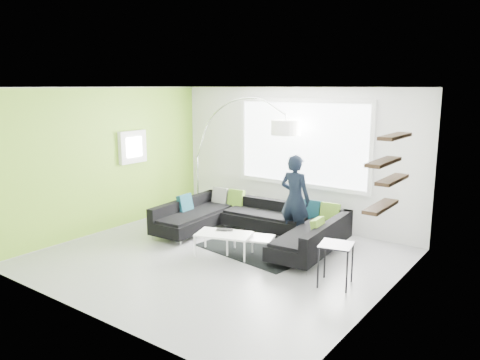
# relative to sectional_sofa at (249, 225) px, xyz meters

# --- Properties ---
(ground) EXTENTS (5.50, 5.50, 0.00)m
(ground) POSITION_rel_sectional_sofa_xyz_m (0.08, -1.04, -0.31)
(ground) COLOR gray
(ground) RESTS_ON ground
(room_shell) EXTENTS (5.54, 5.04, 2.82)m
(room_shell) POSITION_rel_sectional_sofa_xyz_m (0.12, -0.83, 1.50)
(room_shell) COLOR silver
(room_shell) RESTS_ON ground
(sectional_sofa) EXTENTS (3.35, 2.20, 0.70)m
(sectional_sofa) POSITION_rel_sectional_sofa_xyz_m (0.00, 0.00, 0.00)
(sectional_sofa) COLOR black
(sectional_sofa) RESTS_ON ground
(rug) EXTENTS (2.11, 1.66, 0.01)m
(rug) POSITION_rel_sectional_sofa_xyz_m (0.39, -0.23, -0.30)
(rug) COLOR black
(rug) RESTS_ON ground
(coffee_table) EXTENTS (1.33, 1.03, 0.39)m
(coffee_table) POSITION_rel_sectional_sofa_xyz_m (0.26, -0.73, -0.11)
(coffee_table) COLOR white
(coffee_table) RESTS_ON ground
(arc_lamp) EXTENTS (2.41, 0.63, 2.61)m
(arc_lamp) POSITION_rel_sectional_sofa_xyz_m (-1.94, 0.78, 1.00)
(arc_lamp) COLOR white
(arc_lamp) RESTS_ON ground
(side_table) EXTENTS (0.54, 0.54, 0.62)m
(side_table) POSITION_rel_sectional_sofa_xyz_m (2.13, -0.88, 0.00)
(side_table) COLOR black
(side_table) RESTS_ON ground
(person) EXTENTS (0.61, 0.42, 1.62)m
(person) POSITION_rel_sectional_sofa_xyz_m (0.69, 0.46, 0.50)
(person) COLOR black
(person) RESTS_ON ground
(laptop) EXTENTS (0.45, 0.44, 0.02)m
(laptop) POSITION_rel_sectional_sofa_xyz_m (0.02, -0.77, 0.09)
(laptop) COLOR black
(laptop) RESTS_ON coffee_table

